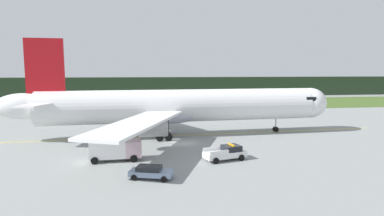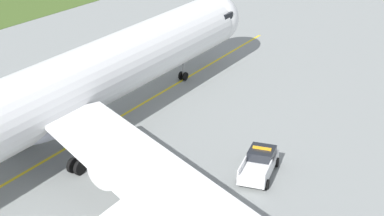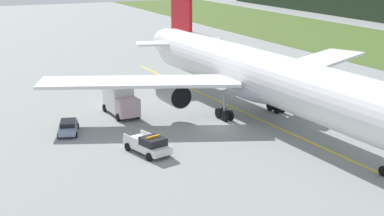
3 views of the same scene
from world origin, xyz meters
name	(u,v)px [view 1 (image 1 of 3)]	position (x,y,z in m)	size (l,w,h in m)	color
ground	(181,143)	(0.00, 0.00, 0.00)	(320.00, 320.00, 0.00)	gray
grass_verge	(162,104)	(0.00, 55.32, 0.02)	(320.00, 34.70, 0.04)	#425B24
distant_tree_line	(158,87)	(0.00, 86.68, 4.13)	(288.00, 7.16, 8.25)	#21321F
taxiway_centerline_main	(181,135)	(0.62, 5.61, 0.00)	(73.57, 0.30, 0.01)	yellow
airliner	(177,106)	(0.02, 5.58, 5.03)	(56.31, 46.64, 16.02)	white
ops_pickup_truck	(226,153)	(4.50, -9.92, 0.90)	(5.59, 3.37, 1.94)	white
catering_truck	(114,147)	(-9.30, -8.18, 1.78)	(6.27, 2.91, 3.54)	#C8A6B4
staff_car	(151,172)	(-4.96, -15.33, 0.70)	(4.77, 3.02, 1.30)	#7A8FAE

